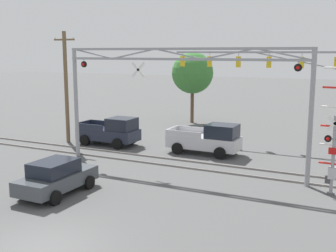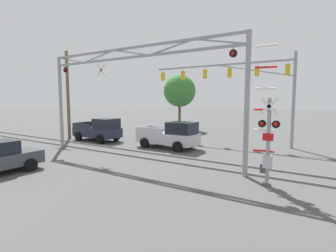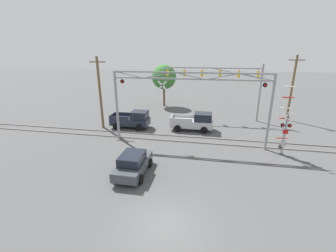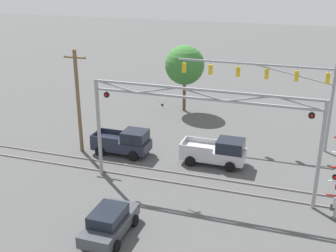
# 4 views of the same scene
# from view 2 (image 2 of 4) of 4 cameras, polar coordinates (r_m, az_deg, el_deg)

# --- Properties ---
(rail_track_near) EXTENTS (80.00, 0.08, 0.10)m
(rail_track_near) POSITION_cam_2_polar(r_m,az_deg,el_deg) (17.06, -7.15, -6.60)
(rail_track_near) COLOR gray
(rail_track_near) RESTS_ON ground_plane
(rail_track_far) EXTENTS (80.00, 0.08, 0.10)m
(rail_track_far) POSITION_cam_2_polar(r_m,az_deg,el_deg) (18.15, -4.21, -5.81)
(rail_track_far) COLOR gray
(rail_track_far) RESTS_ON ground_plane
(crossing_gantry) EXTENTS (14.55, 0.28, 6.88)m
(crossing_gantry) POSITION_cam_2_polar(r_m,az_deg,el_deg) (16.49, -8.05, 9.65)
(crossing_gantry) COLOR gray
(crossing_gantry) RESTS_ON ground_plane
(crossing_signal_mast) EXTENTS (1.11, 0.35, 5.99)m
(crossing_signal_mast) POSITION_cam_2_polar(r_m,az_deg,el_deg) (11.95, 20.81, -2.72)
(crossing_signal_mast) COLOR gray
(crossing_signal_mast) RESTS_ON ground_plane
(traffic_signal_span) EXTENTS (12.38, 0.39, 7.22)m
(traffic_signal_span) POSITION_cam_2_polar(r_m,az_deg,el_deg) (22.56, 16.34, 9.45)
(traffic_signal_span) COLOR gray
(traffic_signal_span) RESTS_ON ground_plane
(pickup_truck_lead) EXTENTS (4.74, 2.13, 2.05)m
(pickup_truck_lead) POSITION_cam_2_polar(r_m,az_deg,el_deg) (19.77, 0.63, -2.04)
(pickup_truck_lead) COLOR #B7B7BC
(pickup_truck_lead) RESTS_ON ground_plane
(pickup_truck_following) EXTENTS (4.47, 2.13, 2.05)m
(pickup_truck_following) POSITION_cam_2_polar(r_m,az_deg,el_deg) (24.03, -14.74, -0.83)
(pickup_truck_following) COLOR #1E2333
(pickup_truck_following) RESTS_ON ground_plane
(utility_pole_left) EXTENTS (1.80, 0.28, 8.12)m
(utility_pole_left) POSITION_cam_2_polar(r_m,az_deg,el_deg) (26.28, -20.96, 6.54)
(utility_pole_left) COLOR brown
(utility_pole_left) RESTS_ON ground_plane
(background_tree_beyond_span) EXTENTS (3.90, 3.90, 6.67)m
(background_tree_beyond_span) POSITION_cam_2_polar(r_m,az_deg,el_deg) (32.20, 2.55, 7.62)
(background_tree_beyond_span) COLOR brown
(background_tree_beyond_span) RESTS_ON ground_plane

